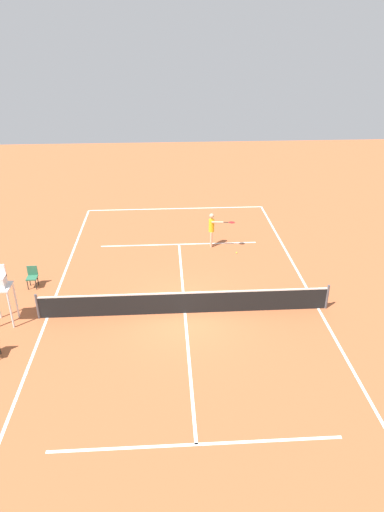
{
  "coord_description": "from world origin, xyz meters",
  "views": [
    {
      "loc": [
        0.67,
        15.21,
        10.2
      ],
      "look_at": [
        -0.49,
        -3.43,
        0.8
      ],
      "focal_mm": 32.11,
      "sensor_mm": 36.0,
      "label": 1
    }
  ],
  "objects_px": {
    "tennis_ball": "(237,253)",
    "umpire_chair": "(0,286)",
    "player_serving": "(212,227)",
    "courtside_chair_mid": "(32,276)"
  },
  "relations": [
    {
      "from": "player_serving",
      "to": "umpire_chair",
      "type": "distance_m",
      "value": 10.62
    },
    {
      "from": "tennis_ball",
      "to": "umpire_chair",
      "type": "distance_m",
      "value": 11.21
    },
    {
      "from": "tennis_ball",
      "to": "umpire_chair",
      "type": "xyz_separation_m",
      "value": [
        9.71,
        5.38,
        1.57
      ]
    },
    {
      "from": "player_serving",
      "to": "tennis_ball",
      "type": "distance_m",
      "value": 1.79
    },
    {
      "from": "player_serving",
      "to": "umpire_chair",
      "type": "bearing_deg",
      "value": -48.27
    },
    {
      "from": "tennis_ball",
      "to": "courtside_chair_mid",
      "type": "distance_m",
      "value": 9.75
    },
    {
      "from": "umpire_chair",
      "to": "courtside_chair_mid",
      "type": "bearing_deg",
      "value": -97.61
    },
    {
      "from": "player_serving",
      "to": "tennis_ball",
      "type": "xyz_separation_m",
      "value": [
        -1.15,
        0.88,
        -1.05
      ]
    },
    {
      "from": "courtside_chair_mid",
      "to": "tennis_ball",
      "type": "bearing_deg",
      "value": -163.84
    },
    {
      "from": "player_serving",
      "to": "umpire_chair",
      "type": "relative_size",
      "value": 0.75
    }
  ]
}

